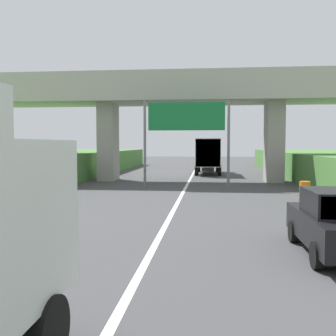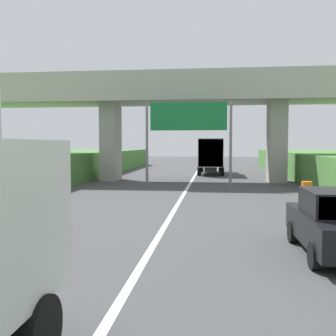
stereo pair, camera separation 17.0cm
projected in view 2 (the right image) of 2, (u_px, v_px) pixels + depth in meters
lane_centre_stripe at (185, 192)px, 23.88m from camera, size 0.20×98.13×0.01m
overpass_bridge at (192, 100)px, 30.71m from camera, size 40.00×4.80×8.35m
overhead_highway_sign at (188, 123)px, 26.59m from camera, size 5.88×0.18×5.85m
truck_silver at (211, 154)px, 38.49m from camera, size 2.44×7.30×3.44m
car_black at (336, 223)px, 10.11m from camera, size 1.86×4.10×1.72m
construction_barrel_3 at (329, 202)px, 16.46m from camera, size 0.57×0.57×0.90m
construction_barrel_4 at (307, 190)px, 21.15m from camera, size 0.57×0.57×0.90m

